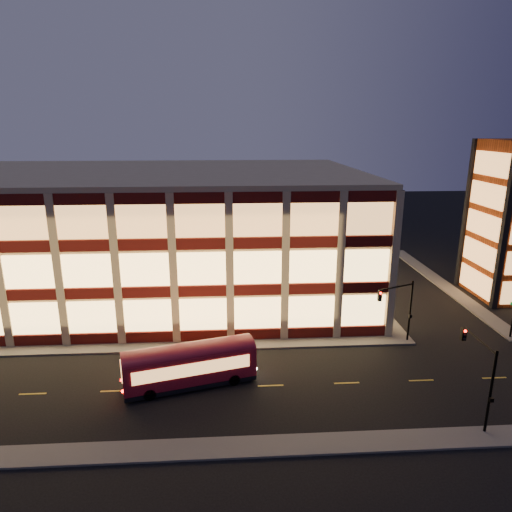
{
  "coord_description": "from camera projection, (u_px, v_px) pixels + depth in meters",
  "views": [
    {
      "loc": [
        6.9,
        -37.11,
        19.44
      ],
      "look_at": [
        9.74,
        8.0,
        6.49
      ],
      "focal_mm": 32.0,
      "sensor_mm": 36.0,
      "label": 1
    }
  ],
  "objects": [
    {
      "name": "ground",
      "position": [
        152.0,
        353.0,
        40.54
      ],
      "size": [
        200.0,
        200.0,
        0.0
      ],
      "primitive_type": "plane",
      "color": "black",
      "rests_on": "ground"
    },
    {
      "name": "sidewalk_office_south",
      "position": [
        121.0,
        348.0,
        41.3
      ],
      "size": [
        54.0,
        2.0,
        0.15
      ],
      "primitive_type": "cube",
      "color": "#514F4C",
      "rests_on": "ground"
    },
    {
      "name": "sidewalk_office_east",
      "position": [
        355.0,
        283.0,
        58.22
      ],
      "size": [
        2.0,
        30.0,
        0.15
      ],
      "primitive_type": "cube",
      "color": "#514F4C",
      "rests_on": "ground"
    },
    {
      "name": "sidewalk_tower_west",
      "position": [
        439.0,
        281.0,
        58.89
      ],
      "size": [
        2.0,
        30.0,
        0.15
      ],
      "primitive_type": "cube",
      "color": "#514F4C",
      "rests_on": "ground"
    },
    {
      "name": "sidewalk_near",
      "position": [
        120.0,
        452.0,
        28.05
      ],
      "size": [
        100.0,
        2.0,
        0.15
      ],
      "primitive_type": "cube",
      "color": "#514F4C",
      "rests_on": "ground"
    },
    {
      "name": "office_building",
      "position": [
        146.0,
        231.0,
        54.6
      ],
      "size": [
        50.45,
        30.45,
        14.5
      ],
      "color": "tan",
      "rests_on": "ground"
    },
    {
      "name": "traffic_signal_far",
      "position": [
        400.0,
        303.0,
        40.98
      ],
      "size": [
        3.79,
        1.87,
        6.0
      ],
      "color": "black",
      "rests_on": "ground"
    },
    {
      "name": "traffic_signal_near",
      "position": [
        481.0,
        365.0,
        30.24
      ],
      "size": [
        0.32,
        4.45,
        6.0
      ],
      "color": "black",
      "rests_on": "ground"
    },
    {
      "name": "trolley_bus",
      "position": [
        190.0,
        363.0,
        35.04
      ],
      "size": [
        10.36,
        5.02,
        3.4
      ],
      "rotation": [
        0.0,
        0.0,
        0.26
      ],
      "color": "maroon",
      "rests_on": "ground"
    }
  ]
}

